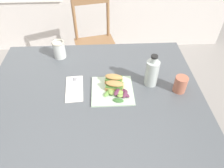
{
  "coord_description": "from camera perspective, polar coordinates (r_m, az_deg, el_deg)",
  "views": [
    {
      "loc": [
        0.2,
        -0.68,
        1.61
      ],
      "look_at": [
        0.25,
        0.23,
        0.76
      ],
      "focal_mm": 33.43,
      "sensor_mm": 36.0,
      "label": 1
    }
  ],
  "objects": [
    {
      "name": "salad_mixed_greens",
      "position": [
        1.19,
        1.5,
        -2.26
      ],
      "size": [
        0.16,
        0.15,
        0.03
      ],
      "color": "#84A84C",
      "rests_on": "plate_lunch"
    },
    {
      "name": "mason_jar_iced_tea",
      "position": [
        1.5,
        -14.2,
        8.96
      ],
      "size": [
        0.09,
        0.09,
        0.12
      ],
      "color": "#C67528",
      "rests_on": "dining_table"
    },
    {
      "name": "cup_extra_side",
      "position": [
        1.26,
        18.21,
        -0.05
      ],
      "size": [
        0.07,
        0.07,
        0.1
      ],
      "primitive_type": "cylinder",
      "color": "#B2664C",
      "rests_on": "dining_table"
    },
    {
      "name": "dining_table",
      "position": [
        1.32,
        -4.71,
        -5.4
      ],
      "size": [
        1.27,
        1.0,
        0.74
      ],
      "color": "#51565B",
      "rests_on": "ground"
    },
    {
      "name": "napkin_folded",
      "position": [
        1.26,
        -10.25,
        -1.23
      ],
      "size": [
        0.12,
        0.23,
        0.0
      ],
      "primitive_type": "cube",
      "rotation": [
        0.0,
        0.0,
        0.07
      ],
      "color": "silver",
      "rests_on": "dining_table"
    },
    {
      "name": "plate_lunch",
      "position": [
        1.22,
        0.09,
        -1.79
      ],
      "size": [
        0.24,
        0.24,
        0.01
      ],
      "primitive_type": "cube",
      "color": "beige",
      "rests_on": "dining_table"
    },
    {
      "name": "sandwich_half_front",
      "position": [
        1.21,
        0.67,
        -0.38
      ],
      "size": [
        0.11,
        0.08,
        0.06
      ],
      "color": "tan",
      "rests_on": "plate_lunch"
    },
    {
      "name": "fork_on_napkin",
      "position": [
        1.27,
        -10.24,
        -0.57
      ],
      "size": [
        0.03,
        0.19,
        0.0
      ],
      "color": "silver",
      "rests_on": "napkin_folded"
    },
    {
      "name": "sandwich_half_back",
      "position": [
        1.25,
        0.49,
        1.47
      ],
      "size": [
        0.11,
        0.08,
        0.06
      ],
      "color": "tan",
      "rests_on": "plate_lunch"
    },
    {
      "name": "bottle_cold_brew",
      "position": [
        1.25,
        10.77,
        2.73
      ],
      "size": [
        0.08,
        0.08,
        0.21
      ],
      "color": "black",
      "rests_on": "dining_table"
    },
    {
      "name": "chair_wooden_far",
      "position": [
        2.18,
        -4.56,
        10.87
      ],
      "size": [
        0.47,
        0.47,
        0.87
      ],
      "color": "#8E6642",
      "rests_on": "ground"
    }
  ]
}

